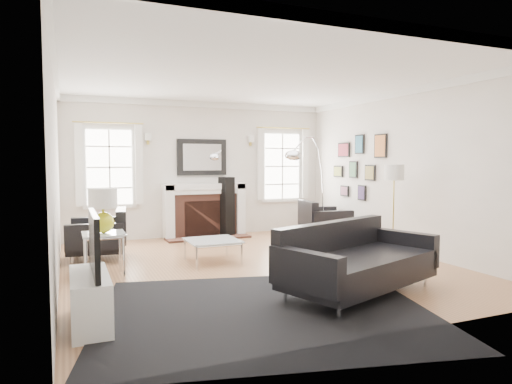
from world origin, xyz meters
name	(u,v)px	position (x,y,z in m)	size (l,w,h in m)	color
floor	(257,265)	(0.00, 0.00, 0.00)	(6.00, 6.00, 0.00)	#94613E
back_wall	(201,169)	(0.00, 3.00, 1.40)	(5.50, 0.04, 2.80)	silver
front_wall	(388,181)	(0.00, -3.00, 1.40)	(5.50, 0.04, 2.80)	silver
left_wall	(56,175)	(-2.75, 0.00, 1.40)	(0.04, 6.00, 2.80)	silver
right_wall	(404,171)	(2.75, 0.00, 1.40)	(0.04, 6.00, 2.80)	silver
ceiling	(257,78)	(0.00, 0.00, 2.80)	(5.50, 6.00, 0.02)	white
crown_molding	(257,82)	(0.00, 0.00, 2.74)	(5.50, 6.00, 0.12)	white
fireplace	(205,211)	(0.00, 2.79, 0.54)	(1.70, 0.69, 1.11)	white
mantel_mirror	(202,157)	(0.00, 2.95, 1.65)	(1.05, 0.07, 0.75)	black
window_left	(109,167)	(-1.85, 2.95, 1.46)	(1.24, 0.15, 1.62)	white
window_right	(282,166)	(1.85, 2.95, 1.46)	(1.24, 0.15, 1.62)	white
gallery_wall	(358,163)	(2.72, 1.30, 1.53)	(0.04, 1.73, 1.29)	black
tv_unit	(91,292)	(-2.44, -1.70, 0.33)	(0.35, 1.00, 1.09)	white
area_rug	(266,311)	(-0.74, -1.99, 0.01)	(3.39, 2.83, 0.01)	black
sofa	(354,262)	(0.53, -1.76, 0.37)	(2.29, 1.60, 0.68)	black
armchair_left	(101,236)	(-2.13, 1.39, 0.37)	(0.99, 1.08, 0.66)	black
armchair_right	(322,221)	(2.14, 1.67, 0.36)	(0.98, 1.06, 0.64)	black
coffee_table	(213,242)	(-0.54, 0.49, 0.32)	(0.79, 0.79, 0.35)	silver
side_table_left	(104,241)	(-2.18, 0.16, 0.50)	(0.55, 0.55, 0.61)	silver
nesting_table	(340,242)	(0.97, -0.77, 0.42)	(0.49, 0.41, 0.53)	silver
gourd_lamp	(103,207)	(-2.18, 0.16, 0.95)	(0.38, 0.38, 0.61)	gold
orange_vase	(340,227)	(0.97, -0.77, 0.64)	(0.12, 0.12, 0.19)	#BF6218
arc_floor_lamp	(309,184)	(1.58, 1.22, 1.14)	(1.49, 1.38, 2.11)	silver
stick_floor_lamp	(394,177)	(2.20, -0.42, 1.32)	(0.31, 0.31, 1.52)	gold
speaker_tower	(227,207)	(0.43, 2.65, 0.62)	(0.25, 0.25, 1.24)	black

